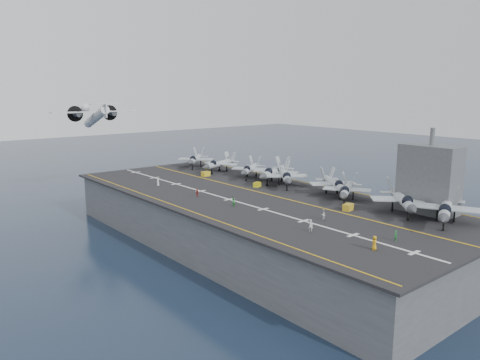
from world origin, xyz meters
TOP-DOWN VIEW (x-y plane):
  - ground at (0.00, 0.00)m, footprint 500.00×500.00m
  - hull at (0.00, 0.00)m, footprint 36.00×90.00m
  - flight_deck at (0.00, 0.00)m, footprint 38.00×92.00m
  - foul_line at (3.00, 0.00)m, footprint 0.35×90.00m
  - landing_centerline at (-6.00, 0.00)m, footprint 0.50×90.00m
  - deck_edge_port at (-17.00, 0.00)m, footprint 0.25×90.00m
  - deck_edge_stbd at (18.50, 0.00)m, footprint 0.25×90.00m
  - island_superstructure at (15.00, -30.00)m, footprint 5.00×10.00m
  - fighter_jet_0 at (10.67, -35.58)m, footprint 18.60×16.00m
  - fighter_jet_1 at (10.67, -27.76)m, footprint 18.37×18.30m
  - fighter_jet_2 at (11.04, -15.42)m, footprint 16.59×15.11m
  - fighter_jet_3 at (13.25, -10.47)m, footprint 15.90×17.24m
  - fighter_jet_4 at (11.39, 1.92)m, footprint 17.23×17.95m
  - fighter_jet_5 at (12.85, 7.00)m, footprint 18.46×15.94m
  - fighter_jet_6 at (12.20, 14.87)m, footprint 16.65×15.48m
  - fighter_jet_7 at (11.43, 26.23)m, footprint 16.12×13.27m
  - fighter_jet_8 at (10.54, 36.48)m, footprint 17.26×17.18m
  - tow_cart_a at (5.22, -20.35)m, footprint 2.26×1.72m
  - tow_cart_b at (6.30, 5.62)m, footprint 2.07×1.72m
  - tow_cart_c at (5.04, 23.75)m, footprint 2.16×1.52m
  - crew_0 at (-9.10, -35.86)m, footprint 1.43×1.37m
  - crew_1 at (-9.53, -24.68)m, footprint 1.27×1.39m
  - crew_2 at (-8.93, -4.81)m, footprint 1.17×0.88m
  - crew_4 at (-9.48, 6.20)m, footprint 0.72×1.04m
  - crew_5 at (-10.20, 20.85)m, footprint 0.88×1.12m
  - crew_6 at (-3.50, -35.56)m, footprint 0.98×1.13m
  - crew_7 at (-2.95, -21.51)m, footprint 1.13×0.80m
  - transport_plane at (-8.04, 59.10)m, footprint 25.89×18.48m

SIDE VIEW (x-z plane):
  - ground at x=0.00m, z-range 0.00..0.00m
  - hull at x=0.00m, z-range 0.00..10.00m
  - flight_deck at x=0.00m, z-range 10.00..10.40m
  - foul_line at x=3.00m, z-range 10.41..10.43m
  - landing_centerline at x=-6.00m, z-range 10.41..10.43m
  - deck_edge_port at x=-17.00m, z-range 10.41..10.43m
  - deck_edge_stbd at x=18.50m, z-range 10.41..10.43m
  - tow_cart_b at x=6.30m, z-range 10.40..11.47m
  - tow_cart_a at x=5.22m, z-range 10.40..11.61m
  - tow_cart_c at x=5.04m, z-range 10.40..11.62m
  - crew_6 at x=-3.50m, z-range 10.40..11.99m
  - crew_5 at x=-10.20m, z-range 10.40..12.04m
  - crew_4 at x=-9.48m, z-range 10.40..12.07m
  - crew_2 at x=-8.93m, z-range 10.40..12.19m
  - crew_7 at x=-2.95m, z-range 10.40..12.19m
  - crew_1 at x=-9.53m, z-range 10.40..12.32m
  - crew_0 at x=-9.10m, z-range 10.40..12.39m
  - fighter_jet_2 at x=11.04m, z-range 10.40..15.20m
  - fighter_jet_7 at x=11.43m, z-range 10.40..15.21m
  - fighter_jet_6 at x=12.20m, z-range 10.40..15.21m
  - fighter_jet_3 at x=13.25m, z-range 10.40..15.38m
  - fighter_jet_8 at x=10.54m, z-range 10.40..15.47m
  - fighter_jet_4 at x=11.39m, z-range 10.40..15.61m
  - fighter_jet_5 at x=12.85m, z-range 10.40..15.80m
  - fighter_jet_1 at x=10.67m, z-range 10.40..15.80m
  - fighter_jet_0 at x=10.67m, z-range 10.40..15.85m
  - island_superstructure at x=15.00m, z-range 10.40..25.40m
  - transport_plane at x=-8.04m, z-range 21.20..27.09m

